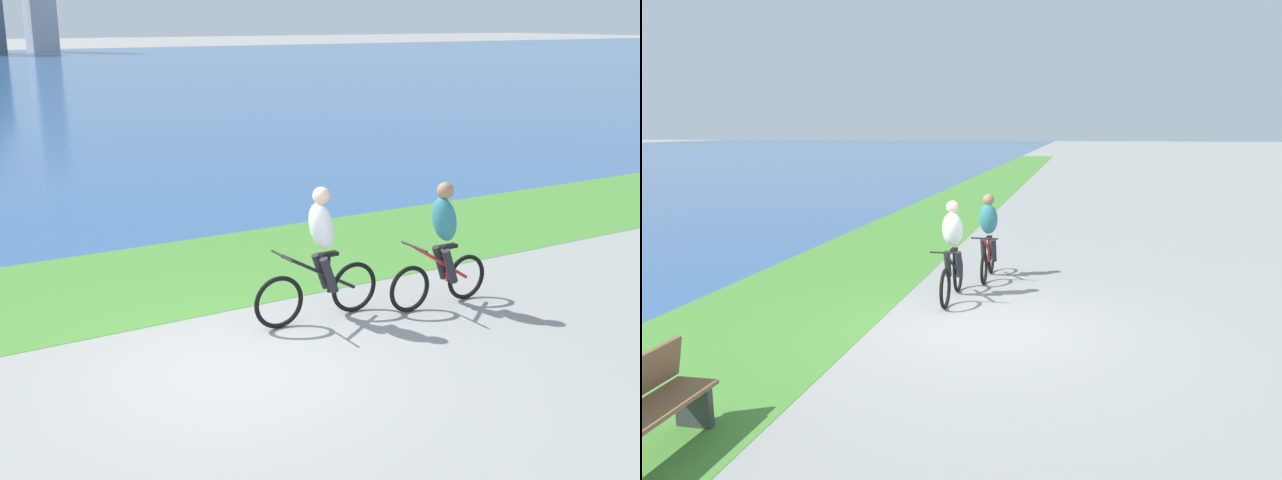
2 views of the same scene
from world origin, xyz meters
TOP-DOWN VIEW (x-y plane):
  - ground_plane at (0.00, 0.00)m, footprint 300.00×300.00m
  - grass_strip_bayside at (0.00, 3.41)m, footprint 120.00×3.48m
  - cyclist_lead at (1.48, 0.82)m, footprint 1.77×0.52m
  - cyclist_trailing at (3.11, 0.44)m, footprint 1.58×0.52m

SIDE VIEW (x-z plane):
  - ground_plane at x=0.00m, z-range 0.00..0.00m
  - grass_strip_bayside at x=0.00m, z-range 0.00..0.01m
  - cyclist_trailing at x=3.11m, z-range 0.00..1.67m
  - cyclist_lead at x=1.48m, z-range -0.01..1.70m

